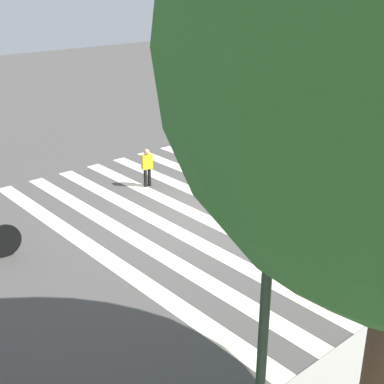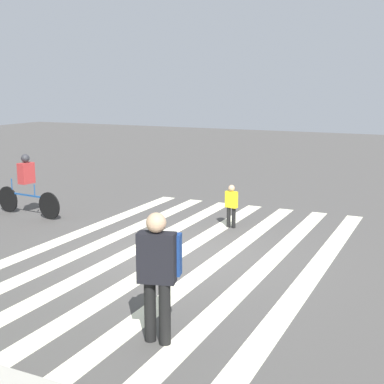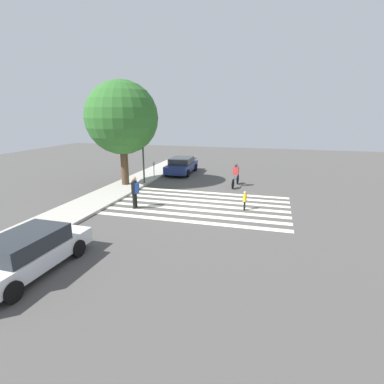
{
  "view_description": "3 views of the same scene",
  "coord_description": "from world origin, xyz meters",
  "px_view_note": "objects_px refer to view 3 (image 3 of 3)",
  "views": [
    {
      "loc": [
        7.77,
        8.55,
        5.37
      ],
      "look_at": [
        0.44,
        0.11,
        0.82
      ],
      "focal_mm": 50.0,
      "sensor_mm": 36.0,
      "label": 1
    },
    {
      "loc": [
        -4.85,
        9.29,
        3.44
      ],
      "look_at": [
        -0.13,
        -0.54,
        1.24
      ],
      "focal_mm": 50.0,
      "sensor_mm": 36.0,
      "label": 2
    },
    {
      "loc": [
        -16.13,
        -3.9,
        5.2
      ],
      "look_at": [
        -0.56,
        0.38,
        0.9
      ],
      "focal_mm": 28.0,
      "sensor_mm": 36.0,
      "label": 3
    }
  ],
  "objects_px": {
    "street_tree": "(122,118)",
    "car_parked_silver_sedan": "(27,253)",
    "pedestrian_child_with_backpack": "(135,190)",
    "car_parked_far_curb": "(182,165)",
    "pedestrian_adult_yellow_jacket": "(245,199)",
    "traffic_light": "(144,144)",
    "parking_meter": "(154,166)",
    "cyclist_far_lane": "(236,175)"
  },
  "relations": [
    {
      "from": "parking_meter",
      "to": "pedestrian_child_with_backpack",
      "type": "relative_size",
      "value": 0.76
    },
    {
      "from": "traffic_light",
      "to": "parking_meter",
      "type": "relative_size",
      "value": 3.09
    },
    {
      "from": "traffic_light",
      "to": "pedestrian_child_with_backpack",
      "type": "xyz_separation_m",
      "value": [
        -5.39,
        -1.76,
        -1.91
      ]
    },
    {
      "from": "parking_meter",
      "to": "pedestrian_adult_yellow_jacket",
      "type": "bearing_deg",
      "value": -128.35
    },
    {
      "from": "pedestrian_child_with_backpack",
      "to": "car_parked_far_curb",
      "type": "bearing_deg",
      "value": -12.68
    },
    {
      "from": "street_tree",
      "to": "pedestrian_child_with_backpack",
      "type": "relative_size",
      "value": 4.08
    },
    {
      "from": "pedestrian_child_with_backpack",
      "to": "cyclist_far_lane",
      "type": "relative_size",
      "value": 0.8
    },
    {
      "from": "car_parked_far_curb",
      "to": "street_tree",
      "type": "bearing_deg",
      "value": 153.59
    },
    {
      "from": "pedestrian_adult_yellow_jacket",
      "to": "car_parked_far_curb",
      "type": "relative_size",
      "value": 0.23
    },
    {
      "from": "street_tree",
      "to": "car_parked_silver_sedan",
      "type": "height_order",
      "value": "street_tree"
    },
    {
      "from": "traffic_light",
      "to": "car_parked_silver_sedan",
      "type": "height_order",
      "value": "traffic_light"
    },
    {
      "from": "traffic_light",
      "to": "pedestrian_adult_yellow_jacket",
      "type": "bearing_deg",
      "value": -118.07
    },
    {
      "from": "traffic_light",
      "to": "cyclist_far_lane",
      "type": "relative_size",
      "value": 1.87
    },
    {
      "from": "street_tree",
      "to": "pedestrian_child_with_backpack",
      "type": "xyz_separation_m",
      "value": [
        -4.6,
        -3.02,
        -3.78
      ]
    },
    {
      "from": "traffic_light",
      "to": "cyclist_far_lane",
      "type": "height_order",
      "value": "traffic_light"
    },
    {
      "from": "pedestrian_adult_yellow_jacket",
      "to": "pedestrian_child_with_backpack",
      "type": "bearing_deg",
      "value": 113.32
    },
    {
      "from": "street_tree",
      "to": "cyclist_far_lane",
      "type": "height_order",
      "value": "street_tree"
    },
    {
      "from": "street_tree",
      "to": "pedestrian_adult_yellow_jacket",
      "type": "bearing_deg",
      "value": -110.3
    },
    {
      "from": "parking_meter",
      "to": "cyclist_far_lane",
      "type": "distance_m",
      "value": 6.78
    },
    {
      "from": "pedestrian_adult_yellow_jacket",
      "to": "cyclist_far_lane",
      "type": "distance_m",
      "value": 5.47
    },
    {
      "from": "car_parked_silver_sedan",
      "to": "pedestrian_child_with_backpack",
      "type": "bearing_deg",
      "value": -1.81
    },
    {
      "from": "traffic_light",
      "to": "cyclist_far_lane",
      "type": "xyz_separation_m",
      "value": [
        1.24,
        -6.48,
        -2.1
      ]
    },
    {
      "from": "pedestrian_child_with_backpack",
      "to": "car_parked_far_curb",
      "type": "height_order",
      "value": "pedestrian_child_with_backpack"
    },
    {
      "from": "cyclist_far_lane",
      "to": "car_parked_far_curb",
      "type": "bearing_deg",
      "value": 60.84
    },
    {
      "from": "pedestrian_child_with_backpack",
      "to": "cyclist_far_lane",
      "type": "distance_m",
      "value": 8.14
    },
    {
      "from": "traffic_light",
      "to": "street_tree",
      "type": "relative_size",
      "value": 0.57
    },
    {
      "from": "street_tree",
      "to": "pedestrian_child_with_backpack",
      "type": "bearing_deg",
      "value": -146.73
    },
    {
      "from": "parking_meter",
      "to": "cyclist_far_lane",
      "type": "bearing_deg",
      "value": -97.86
    },
    {
      "from": "parking_meter",
      "to": "car_parked_far_curb",
      "type": "height_order",
      "value": "car_parked_far_curb"
    },
    {
      "from": "traffic_light",
      "to": "street_tree",
      "type": "distance_m",
      "value": 2.38
    },
    {
      "from": "street_tree",
      "to": "car_parked_silver_sedan",
      "type": "distance_m",
      "value": 12.9
    },
    {
      "from": "parking_meter",
      "to": "car_parked_far_curb",
      "type": "bearing_deg",
      "value": -30.28
    },
    {
      "from": "street_tree",
      "to": "car_parked_silver_sedan",
      "type": "bearing_deg",
      "value": -167.46
    },
    {
      "from": "car_parked_silver_sedan",
      "to": "car_parked_far_curb",
      "type": "xyz_separation_m",
      "value": [
        17.51,
        0.11,
        0.01
      ]
    },
    {
      "from": "parking_meter",
      "to": "street_tree",
      "type": "bearing_deg",
      "value": 161.01
    },
    {
      "from": "pedestrian_adult_yellow_jacket",
      "to": "car_parked_far_curb",
      "type": "distance_m",
      "value": 10.94
    },
    {
      "from": "pedestrian_child_with_backpack",
      "to": "car_parked_silver_sedan",
      "type": "height_order",
      "value": "pedestrian_child_with_backpack"
    },
    {
      "from": "parking_meter",
      "to": "pedestrian_adult_yellow_jacket",
      "type": "distance_m",
      "value": 10.1
    },
    {
      "from": "pedestrian_child_with_backpack",
      "to": "pedestrian_adult_yellow_jacket",
      "type": "bearing_deg",
      "value": -92.97
    },
    {
      "from": "traffic_light",
      "to": "parking_meter",
      "type": "height_order",
      "value": "traffic_light"
    },
    {
      "from": "traffic_light",
      "to": "car_parked_far_curb",
      "type": "xyz_separation_m",
      "value": [
        4.79,
        -1.29,
        -2.25
      ]
    },
    {
      "from": "street_tree",
      "to": "car_parked_far_curb",
      "type": "xyz_separation_m",
      "value": [
        5.58,
        -2.55,
        -4.11
      ]
    }
  ]
}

